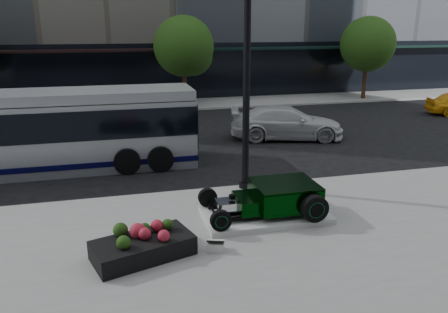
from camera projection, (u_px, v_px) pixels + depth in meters
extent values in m
plane|color=black|center=(215.00, 171.00, 16.27)|extent=(120.00, 120.00, 0.00)
cube|color=gray|center=(168.00, 105.00, 29.24)|extent=(70.00, 4.00, 0.12)
cube|color=black|center=(9.00, 76.00, 28.38)|extent=(22.00, 0.50, 4.00)
cube|color=black|center=(331.00, 68.00, 33.78)|extent=(24.00, 0.50, 4.00)
cube|color=black|center=(4.00, 52.00, 27.36)|extent=(22.00, 1.60, 0.15)
cube|color=black|center=(336.00, 47.00, 32.76)|extent=(24.00, 1.60, 0.15)
cylinder|color=black|center=(185.00, 86.00, 28.16)|extent=(0.28, 0.28, 2.60)
sphere|color=#17360E|center=(184.00, 46.00, 27.43)|extent=(3.80, 3.80, 3.80)
sphere|color=#17360E|center=(192.00, 56.00, 28.03)|extent=(2.60, 2.60, 2.60)
cylinder|color=black|center=(364.00, 80.00, 31.21)|extent=(0.28, 0.28, 2.60)
sphere|color=#17360E|center=(368.00, 44.00, 30.49)|extent=(3.80, 3.80, 3.80)
sphere|color=#17360E|center=(372.00, 52.00, 31.08)|extent=(2.60, 2.60, 2.60)
cube|color=silver|center=(265.00, 215.00, 12.02)|extent=(3.40, 1.80, 0.15)
cube|color=black|center=(271.00, 215.00, 11.56)|extent=(3.00, 0.08, 0.10)
cube|color=black|center=(260.00, 203.00, 12.39)|extent=(3.00, 0.08, 0.10)
cube|color=black|center=(285.00, 195.00, 12.00)|extent=(1.70, 1.45, 0.62)
cube|color=black|center=(285.00, 184.00, 11.91)|extent=(1.70, 1.45, 0.06)
cube|color=black|center=(246.00, 203.00, 11.78)|extent=(0.55, 1.05, 0.38)
cube|color=silver|center=(227.00, 207.00, 11.66)|extent=(0.55, 0.55, 0.34)
cylinder|color=black|center=(232.00, 197.00, 11.62)|extent=(0.18, 0.18, 0.10)
cylinder|color=black|center=(214.00, 212.00, 11.62)|extent=(0.06, 1.55, 0.06)
cylinder|color=black|center=(315.00, 208.00, 11.36)|extent=(0.72, 0.24, 0.72)
cylinder|color=black|center=(317.00, 210.00, 11.24)|extent=(0.37, 0.02, 0.37)
torus|color=#0B3D21|center=(317.00, 210.00, 11.23)|extent=(0.44, 0.02, 0.44)
cylinder|color=black|center=(289.00, 186.00, 12.93)|extent=(0.72, 0.24, 0.72)
cylinder|color=black|center=(288.00, 185.00, 13.05)|extent=(0.37, 0.02, 0.37)
torus|color=#0B3D21|center=(288.00, 184.00, 13.06)|extent=(0.44, 0.02, 0.44)
cylinder|color=black|center=(221.00, 221.00, 10.86)|extent=(0.54, 0.16, 0.54)
cylinder|color=black|center=(222.00, 222.00, 10.78)|extent=(0.28, 0.02, 0.28)
torus|color=#0B3D21|center=(222.00, 222.00, 10.77)|extent=(0.34, 0.02, 0.34)
cylinder|color=black|center=(208.00, 198.00, 12.31)|extent=(0.54, 0.16, 0.54)
cylinder|color=black|center=(207.00, 196.00, 12.39)|extent=(0.28, 0.02, 0.28)
torus|color=#0B3D21|center=(207.00, 196.00, 12.40)|extent=(0.34, 0.02, 0.34)
cube|color=silver|center=(216.00, 246.00, 10.24)|extent=(0.48, 0.41, 0.22)
cube|color=black|center=(216.00, 241.00, 10.20)|extent=(0.47, 0.40, 0.15)
cylinder|color=black|center=(247.00, 76.00, 13.22)|extent=(0.22, 0.22, 7.20)
cylinder|color=black|center=(245.00, 185.00, 14.24)|extent=(0.40, 0.40, 0.18)
cube|color=black|center=(143.00, 248.00, 9.94)|extent=(2.46, 1.73, 0.45)
sphere|color=red|center=(107.00, 238.00, 9.65)|extent=(0.29, 0.29, 0.29)
sphere|color=#17360E|center=(121.00, 236.00, 9.73)|extent=(0.29, 0.29, 0.29)
sphere|color=red|center=(135.00, 234.00, 9.80)|extent=(0.29, 0.29, 0.29)
sphere|color=#17360E|center=(149.00, 233.00, 9.87)|extent=(0.29, 0.29, 0.29)
sphere|color=red|center=(163.00, 231.00, 9.95)|extent=(0.29, 0.29, 0.29)
sphere|color=#17360E|center=(177.00, 230.00, 10.02)|extent=(0.29, 0.29, 0.29)
cube|color=#A2A6AB|center=(29.00, 137.00, 15.92)|extent=(12.00, 2.55, 2.55)
cube|color=#07063A|center=(32.00, 160.00, 16.17)|extent=(12.05, 2.60, 0.20)
cube|color=black|center=(27.00, 122.00, 15.76)|extent=(12.05, 2.60, 1.05)
cube|color=#A2A6AB|center=(24.00, 97.00, 15.50)|extent=(12.00, 2.40, 0.35)
cube|color=black|center=(192.00, 121.00, 17.26)|extent=(0.06, 2.30, 1.70)
cylinder|color=black|center=(127.00, 162.00, 15.74)|extent=(0.96, 0.28, 0.96)
cylinder|color=black|center=(125.00, 143.00, 18.16)|extent=(0.96, 0.28, 0.96)
cylinder|color=black|center=(161.00, 159.00, 16.03)|extent=(0.96, 0.28, 0.96)
cylinder|color=black|center=(154.00, 142.00, 18.44)|extent=(0.96, 0.28, 0.96)
imported|color=silver|center=(287.00, 123.00, 20.66)|extent=(5.66, 3.40, 1.53)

